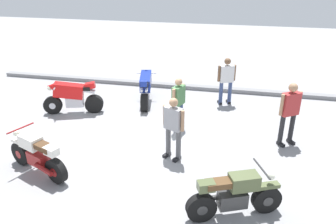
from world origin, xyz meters
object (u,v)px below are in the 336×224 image
at_px(person_in_gray_shirt, 173,125).
at_px(motorcycle_olive_vintage, 234,196).
at_px(person_in_green_shirt, 178,101).
at_px(person_in_white_shirt, 226,78).
at_px(person_in_red_shirt, 290,110).
at_px(motorcycle_red_sportbike, 72,96).
at_px(motorcycle_cream_vintage, 37,155).
at_px(motorcycle_blue_sportbike, 146,87).

bearing_deg(person_in_gray_shirt, motorcycle_olive_vintage, 65.74).
bearing_deg(person_in_gray_shirt, person_in_green_shirt, -148.24).
distance_m(person_in_gray_shirt, person_in_white_shirt, 4.03).
bearing_deg(person_in_red_shirt, motorcycle_red_sportbike, -130.25).
relative_size(motorcycle_cream_vintage, motorcycle_blue_sportbike, 0.96).
relative_size(motorcycle_cream_vintage, person_in_red_shirt, 1.05).
height_order(motorcycle_olive_vintage, motorcycle_blue_sportbike, motorcycle_blue_sportbike).
bearing_deg(motorcycle_cream_vintage, motorcycle_red_sportbike, -54.01).
xyz_separation_m(person_in_red_shirt, person_in_gray_shirt, (-2.89, -1.37, -0.09)).
xyz_separation_m(person_in_gray_shirt, person_in_white_shirt, (1.09, 3.88, 0.01)).
bearing_deg(motorcycle_cream_vintage, motorcycle_blue_sportbike, -83.17).
bearing_deg(motorcycle_olive_vintage, person_in_red_shirt, 44.99).
bearing_deg(motorcycle_olive_vintage, person_in_gray_shirt, 107.09).
relative_size(motorcycle_red_sportbike, motorcycle_olive_vintage, 1.03).
xyz_separation_m(motorcycle_olive_vintage, person_in_green_shirt, (-1.77, 3.51, 0.41)).
bearing_deg(motorcycle_cream_vintage, person_in_white_shirt, -105.40).
bearing_deg(motorcycle_blue_sportbike, motorcycle_cream_vintage, 152.88).
xyz_separation_m(person_in_red_shirt, person_in_white_shirt, (-1.80, 2.51, -0.08)).
height_order(person_in_gray_shirt, person_in_white_shirt, person_in_white_shirt).
xyz_separation_m(motorcycle_cream_vintage, person_in_green_shirt, (2.81, 2.99, 0.41)).
xyz_separation_m(motorcycle_cream_vintage, person_in_gray_shirt, (2.99, 1.36, 0.45)).
relative_size(motorcycle_red_sportbike, person_in_green_shirt, 1.20).
relative_size(motorcycle_olive_vintage, person_in_green_shirt, 1.16).
bearing_deg(person_in_gray_shirt, motorcycle_red_sportbike, -92.60).
bearing_deg(motorcycle_blue_sportbike, person_in_red_shirt, -124.98).
xyz_separation_m(motorcycle_cream_vintage, motorcycle_red_sportbike, (-0.81, 3.38, 0.11)).
relative_size(motorcycle_cream_vintage, motorcycle_red_sportbike, 0.97).
distance_m(motorcycle_cream_vintage, person_in_green_shirt, 4.12).
bearing_deg(person_in_red_shirt, motorcycle_blue_sportbike, -148.15).
bearing_deg(motorcycle_cream_vintage, motorcycle_olive_vintage, -164.01).
bearing_deg(motorcycle_olive_vintage, motorcycle_cream_vintage, 150.33).
relative_size(person_in_gray_shirt, person_in_white_shirt, 0.99).
distance_m(motorcycle_cream_vintage, person_in_white_shirt, 6.65).
distance_m(motorcycle_olive_vintage, person_in_red_shirt, 3.54).
height_order(person_in_green_shirt, person_in_white_shirt, person_in_white_shirt).
xyz_separation_m(motorcycle_cream_vintage, person_in_red_shirt, (5.88, 2.72, 0.54)).
height_order(motorcycle_cream_vintage, person_in_white_shirt, person_in_white_shirt).
xyz_separation_m(motorcycle_cream_vintage, motorcycle_olive_vintage, (4.58, -0.52, 0.00)).
bearing_deg(person_in_white_shirt, person_in_gray_shirt, 141.37).
distance_m(motorcycle_olive_vintage, motorcycle_blue_sportbike, 6.16).
bearing_deg(person_in_gray_shirt, motorcycle_cream_vintage, -40.10).
bearing_deg(motorcycle_olive_vintage, person_in_white_shirt, 71.82).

